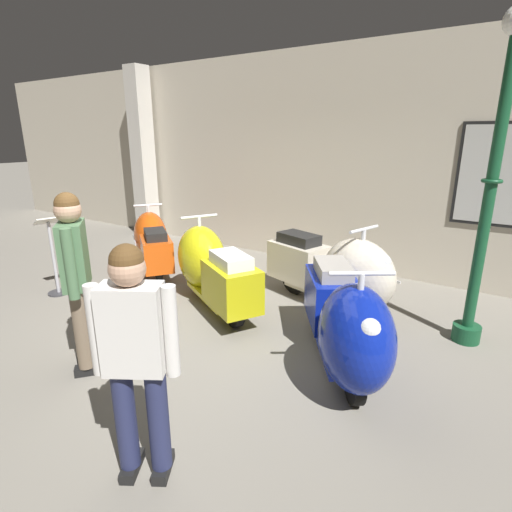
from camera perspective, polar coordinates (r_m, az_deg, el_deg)
The scene contains 10 objects.
ground_plane at distance 4.57m, azimuth -8.94°, elevation -10.89°, with size 60.00×60.00×0.00m, color slate.
showroom_back_wall at distance 6.81m, azimuth 8.53°, elevation 13.28°, with size 18.00×0.63×3.40m.
scooter_0 at distance 6.67m, azimuth -14.52°, elevation 2.05°, with size 1.62×1.37×1.02m.
scooter_1 at distance 5.12m, azimuth -6.60°, elevation -1.49°, with size 1.84×1.32×1.11m.
scooter_2 at distance 5.00m, azimuth 11.54°, elevation -2.17°, with size 1.90×1.02×1.12m.
scooter_3 at distance 3.66m, azimuth 12.75°, elevation -9.49°, with size 1.48×1.82×1.13m.
lamppost at distance 4.47m, azimuth 30.43°, elevation 8.63°, with size 0.28×0.28×3.18m.
visitor_0 at distance 2.52m, azimuth -16.77°, elevation -12.82°, with size 0.46×0.37×1.55m.
visitor_1 at distance 3.86m, azimuth -24.19°, elevation -2.06°, with size 0.45×0.42×1.66m.
info_stanchion at distance 6.07m, azimuth -26.73°, elevation -0.82°, with size 0.29×0.36×1.09m.
Camera 1 is at (2.79, -2.93, 2.12)m, focal length 28.15 mm.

